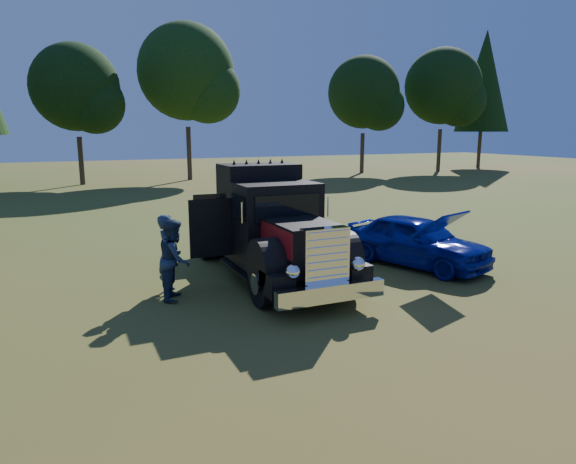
% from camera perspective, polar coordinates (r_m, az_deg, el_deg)
% --- Properties ---
extents(ground, '(120.00, 120.00, 0.00)m').
position_cam_1_polar(ground, '(12.55, 3.41, -6.92)').
color(ground, '#335B1A').
rests_on(ground, ground).
extents(treeline, '(72.10, 24.04, 13.84)m').
position_cam_1_polar(treeline, '(37.98, -21.63, 16.21)').
color(treeline, '#2D2116').
rests_on(treeline, ground).
extents(diamond_t_truck, '(3.38, 7.16, 3.00)m').
position_cam_1_polar(diamond_t_truck, '(13.60, -1.94, 0.10)').
color(diamond_t_truck, black).
rests_on(diamond_t_truck, ground).
extents(hotrod_coupe, '(3.06, 4.70, 1.89)m').
position_cam_1_polar(hotrod_coupe, '(15.40, 14.07, -0.92)').
color(hotrod_coupe, '#081AB2').
rests_on(hotrod_coupe, ground).
extents(spectator_near, '(0.55, 0.76, 1.93)m').
position_cam_1_polar(spectator_near, '(12.81, -13.18, -2.35)').
color(spectator_near, '#21364D').
rests_on(spectator_near, ground).
extents(spectator_far, '(1.01, 1.12, 1.90)m').
position_cam_1_polar(spectator_far, '(12.27, -12.45, -2.99)').
color(spectator_far, '#1D2443').
rests_on(spectator_far, ground).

